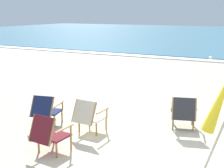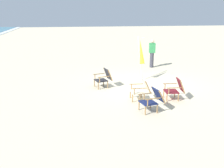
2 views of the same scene
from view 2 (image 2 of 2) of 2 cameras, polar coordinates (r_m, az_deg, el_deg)
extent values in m
plane|color=beige|center=(11.89, 6.93, -0.17)|extent=(80.00, 80.00, 0.00)
cube|color=#19234C|center=(8.75, 7.87, -4.02)|extent=(0.61, 0.58, 0.04)
cube|color=#19234C|center=(8.84, 10.02, -2.33)|extent=(0.54, 0.38, 0.47)
cylinder|color=olive|center=(8.52, 7.28, -5.72)|extent=(0.04, 0.04, 0.32)
cylinder|color=olive|center=(8.90, 5.90, -4.68)|extent=(0.04, 0.04, 0.32)
cylinder|color=olive|center=(8.71, 9.81, -5.31)|extent=(0.04, 0.04, 0.32)
cylinder|color=olive|center=(9.09, 8.35, -4.32)|extent=(0.04, 0.04, 0.32)
cube|color=olive|center=(8.45, 8.93, -3.20)|extent=(0.14, 0.52, 0.02)
cylinder|color=olive|center=(8.40, 7.78, -4.07)|extent=(0.04, 0.04, 0.22)
cube|color=olive|center=(8.92, 7.20, -2.10)|extent=(0.14, 0.52, 0.02)
cylinder|color=olive|center=(8.87, 6.10, -2.91)|extent=(0.04, 0.04, 0.22)
cylinder|color=olive|center=(8.64, 10.86, -2.82)|extent=(0.10, 0.29, 0.48)
cylinder|color=olive|center=(9.05, 9.22, -1.85)|extent=(0.10, 0.29, 0.48)
cube|color=maroon|center=(10.07, 12.75, -1.57)|extent=(0.56, 0.52, 0.04)
cube|color=maroon|center=(10.10, 14.66, -0.21)|extent=(0.51, 0.27, 0.50)
cylinder|color=olive|center=(9.84, 11.85, -2.89)|extent=(0.04, 0.04, 0.32)
cylinder|color=olive|center=(10.27, 11.18, -2.05)|extent=(0.04, 0.04, 0.32)
cylinder|color=olive|center=(9.97, 14.25, -2.82)|extent=(0.04, 0.04, 0.32)
cylinder|color=olive|center=(10.39, 13.49, -1.99)|extent=(0.04, 0.04, 0.32)
cube|color=olive|center=(9.75, 13.38, -0.83)|extent=(0.08, 0.53, 0.02)
cylinder|color=olive|center=(9.73, 12.28, -1.47)|extent=(0.04, 0.04, 0.22)
cube|color=olive|center=(10.27, 12.50, 0.08)|extent=(0.08, 0.53, 0.02)
cylinder|color=olive|center=(10.25, 11.46, -0.53)|extent=(0.04, 0.04, 0.22)
cylinder|color=olive|center=(9.87, 15.11, -0.63)|extent=(0.06, 0.23, 0.50)
cylinder|color=olive|center=(10.33, 14.24, 0.18)|extent=(0.06, 0.23, 0.50)
cube|color=#28282D|center=(11.33, -2.44, 0.80)|extent=(0.63, 0.60, 0.04)
cube|color=#28282D|center=(11.40, -0.89, 2.16)|extent=(0.54, 0.35, 0.50)
cylinder|color=olive|center=(11.09, -3.01, -0.40)|extent=(0.04, 0.04, 0.32)
cylinder|color=olive|center=(11.51, -3.86, 0.20)|extent=(0.04, 0.04, 0.32)
cylinder|color=olive|center=(11.25, -0.96, -0.15)|extent=(0.04, 0.04, 0.32)
cylinder|color=olive|center=(11.66, -1.87, 0.44)|extent=(0.04, 0.04, 0.32)
cube|color=olive|center=(11.03, -1.81, 1.57)|extent=(0.18, 0.52, 0.02)
cylinder|color=olive|center=(10.99, -2.71, 0.91)|extent=(0.04, 0.04, 0.22)
cube|color=olive|center=(11.54, -2.88, 2.20)|extent=(0.18, 0.52, 0.02)
cylinder|color=olive|center=(11.50, -3.74, 1.58)|extent=(0.04, 0.04, 0.22)
cylinder|color=olive|center=(11.17, -0.37, 1.88)|extent=(0.10, 0.23, 0.50)
cylinder|color=olive|center=(11.62, -1.39, 2.44)|extent=(0.10, 0.23, 0.50)
cube|color=beige|center=(9.81, 5.50, -1.70)|extent=(0.54, 0.50, 0.04)
cube|color=beige|center=(9.82, 7.54, -0.32)|extent=(0.50, 0.27, 0.49)
cylinder|color=olive|center=(9.60, 4.49, -3.08)|extent=(0.04, 0.04, 0.32)
cylinder|color=olive|center=(10.04, 4.00, -2.21)|extent=(0.04, 0.04, 0.32)
cylinder|color=olive|center=(9.69, 7.00, -2.98)|extent=(0.04, 0.04, 0.32)
cylinder|color=olive|center=(10.12, 6.41, -2.12)|extent=(0.04, 0.04, 0.32)
cube|color=olive|center=(9.49, 5.99, -0.94)|extent=(0.06, 0.53, 0.02)
cylinder|color=olive|center=(9.48, 4.86, -1.62)|extent=(0.04, 0.04, 0.22)
cube|color=olive|center=(10.01, 5.33, -0.01)|extent=(0.06, 0.53, 0.02)
cylinder|color=olive|center=(10.01, 4.26, -0.65)|extent=(0.04, 0.04, 0.22)
cylinder|color=olive|center=(9.58, 7.89, -0.74)|extent=(0.05, 0.26, 0.49)
cylinder|color=olive|center=(10.05, 7.20, 0.09)|extent=(0.05, 0.26, 0.49)
cylinder|color=#B7B2A8|center=(12.65, 6.11, 5.53)|extent=(0.63, 0.16, 2.03)
cone|color=yellow|center=(12.50, 6.36, 7.03)|extent=(0.57, 0.31, 1.17)
sphere|color=#B7B2A8|center=(12.24, 6.85, 9.92)|extent=(0.06, 0.06, 0.06)
cylinder|color=#383842|center=(15.44, 8.64, 5.17)|extent=(0.22, 0.22, 0.86)
cube|color=#338C4C|center=(15.32, 8.75, 7.78)|extent=(0.23, 0.36, 0.56)
sphere|color=beige|center=(15.27, 8.81, 9.22)|extent=(0.20, 0.20, 0.20)
camera|label=1|loc=(15.00, 25.38, 12.38)|focal=50.00mm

